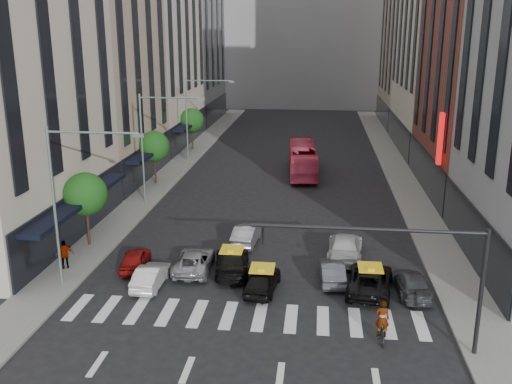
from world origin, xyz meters
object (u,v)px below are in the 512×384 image
(car_white_front, at_px, (151,276))
(pedestrian_far, at_px, (65,255))
(car_red, at_px, (135,259))
(bus, at_px, (303,159))
(streetlamp_mid, at_px, (153,134))
(streetlamp_far, at_px, (195,108))
(taxi_left, at_px, (232,261))
(taxi_center, at_px, (262,280))
(streetlamp_near, at_px, (69,186))
(motorcycle, at_px, (381,333))

(car_white_front, distance_m, pedestrian_far, 5.97)
(car_red, distance_m, bus, 26.64)
(streetlamp_mid, xyz_separation_m, car_red, (2.49, -13.24, -5.28))
(streetlamp_far, height_order, taxi_left, streetlamp_far)
(taxi_center, bearing_deg, streetlamp_near, 8.85)
(streetlamp_far, relative_size, pedestrian_far, 5.11)
(taxi_center, distance_m, bus, 27.24)
(streetlamp_mid, height_order, streetlamp_far, same)
(taxi_left, relative_size, pedestrian_far, 2.81)
(streetlamp_far, xyz_separation_m, car_white_front, (4.14, -31.55, -5.28))
(car_white_front, relative_size, taxi_center, 0.96)
(streetlamp_near, bearing_deg, car_red, 47.92)
(streetlamp_near, bearing_deg, taxi_center, 2.74)
(streetlamp_far, height_order, taxi_center, streetlamp_far)
(streetlamp_mid, relative_size, bus, 0.82)
(streetlamp_near, relative_size, motorcycle, 5.78)
(streetlamp_mid, bearing_deg, streetlamp_near, -90.00)
(car_red, xyz_separation_m, car_white_front, (1.65, -2.31, -0.00))
(streetlamp_near, xyz_separation_m, taxi_center, (10.48, 0.50, -5.23))
(car_red, bearing_deg, car_white_front, 119.10)
(car_red, bearing_deg, taxi_center, 157.72)
(car_white_front, bearing_deg, taxi_left, -149.23)
(car_white_front, height_order, motorcycle, car_white_front)
(streetlamp_far, relative_size, car_red, 2.45)
(streetlamp_mid, height_order, bus, streetlamp_mid)
(pedestrian_far, bearing_deg, streetlamp_mid, -117.58)
(car_white_front, distance_m, taxi_center, 6.33)
(streetlamp_far, bearing_deg, pedestrian_far, -93.07)
(streetlamp_near, height_order, car_white_front, streetlamp_near)
(taxi_center, bearing_deg, motorcycle, 148.38)
(streetlamp_near, relative_size, taxi_left, 1.82)
(motorcycle, distance_m, pedestrian_far, 19.17)
(car_red, height_order, taxi_left, taxi_left)
(car_red, xyz_separation_m, bus, (9.33, 24.93, 0.90))
(streetlamp_mid, distance_m, car_white_front, 16.94)
(bus, height_order, motorcycle, bus)
(taxi_center, xyz_separation_m, bus, (1.35, 27.19, 0.85))
(streetlamp_far, height_order, car_white_front, streetlamp_far)
(taxi_left, xyz_separation_m, motorcycle, (8.10, -7.05, -0.31))
(streetlamp_mid, bearing_deg, bus, 44.68)
(streetlamp_mid, xyz_separation_m, motorcycle, (16.53, -20.18, -5.49))
(streetlamp_near, xyz_separation_m, car_white_front, (4.14, 0.45, -5.28))
(streetlamp_mid, height_order, taxi_center, streetlamp_mid)
(streetlamp_near, xyz_separation_m, taxi_left, (8.43, 2.87, -5.19))
(car_white_front, distance_m, taxi_left, 4.92)
(streetlamp_near, bearing_deg, bus, 66.88)
(taxi_left, distance_m, pedestrian_far, 10.08)
(car_white_front, xyz_separation_m, pedestrian_far, (-5.76, 1.54, 0.40))
(streetlamp_mid, xyz_separation_m, pedestrian_far, (-1.61, -14.02, -4.87))
(taxi_left, bearing_deg, car_red, -6.76)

